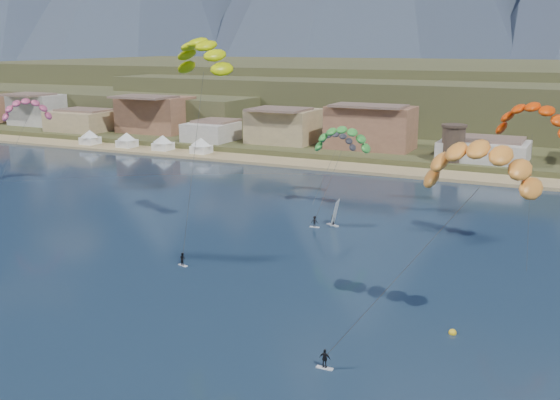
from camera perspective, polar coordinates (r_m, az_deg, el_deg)
name	(u,v)px	position (r m, az deg, el deg)	size (l,w,h in m)	color
ground	(115,397)	(59.09, -14.04, -16.14)	(2400.00, 2400.00, 0.00)	#0D1A31
beach	(422,173)	(151.59, 12.14, 2.27)	(2200.00, 12.00, 0.90)	tan
land	(554,78)	(600.63, 22.56, 9.66)	(2200.00, 900.00, 4.00)	#4E4C2A
town	(290,122)	(178.33, 0.85, 6.72)	(400.00, 24.00, 12.00)	beige
watchtower	(453,143)	(157.28, 14.71, 4.79)	(5.82, 5.82, 8.60)	#47382D
beach_tents	(144,137)	(183.76, -11.66, 5.30)	(43.40, 6.40, 5.00)	white
kitesurfer_yellow	(203,51)	(96.26, -6.65, 12.61)	(12.46, 17.32, 31.02)	silver
kitesurfer_orange	(481,158)	(64.68, 16.90, 3.46)	(17.39, 15.40, 23.65)	silver
kitesurfer_green	(342,136)	(113.73, 5.37, 5.53)	(10.58, 14.79, 17.44)	silver
distant_kite_pink	(26,106)	(141.46, -21.03, 7.58)	(9.77, 9.41, 19.69)	#262626
distant_kite_dark	(336,138)	(124.18, 4.87, 5.34)	(8.01, 5.94, 14.48)	#262626
distant_kite_orange	(534,114)	(94.56, 21.04, 6.93)	(11.26, 7.42, 22.66)	#262626
windsurfer	(334,217)	(106.81, 4.65, -1.51)	(2.60, 2.69, 4.21)	silver
buoy	(453,333)	(70.49, 14.64, -11.00)	(0.79, 0.79, 0.79)	yellow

